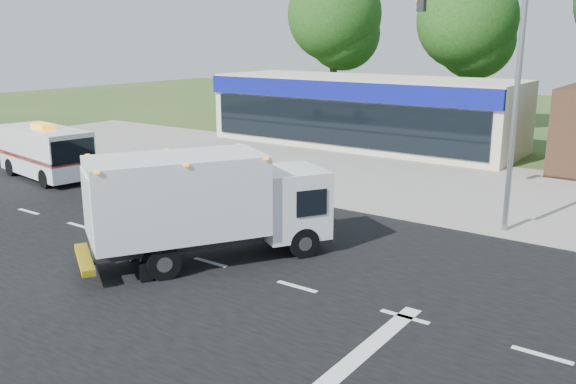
# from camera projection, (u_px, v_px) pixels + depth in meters

# --- Properties ---
(ground) EXTENTS (120.00, 120.00, 0.00)m
(ground) POSITION_uv_depth(u_px,v_px,m) (297.00, 287.00, 15.64)
(ground) COLOR #385123
(ground) RESTS_ON ground
(road_asphalt) EXTENTS (60.00, 14.00, 0.02)m
(road_asphalt) POSITION_uv_depth(u_px,v_px,m) (297.00, 287.00, 15.64)
(road_asphalt) COLOR black
(road_asphalt) RESTS_ON ground
(sidewalk) EXTENTS (60.00, 2.40, 0.12)m
(sidewalk) POSITION_uv_depth(u_px,v_px,m) (425.00, 212.00, 22.10)
(sidewalk) COLOR gray
(sidewalk) RESTS_ON ground
(parking_apron) EXTENTS (60.00, 9.00, 0.02)m
(parking_apron) POSITION_uv_depth(u_px,v_px,m) (478.00, 184.00, 26.69)
(parking_apron) COLOR gray
(parking_apron) RESTS_ON ground
(lane_markings) EXTENTS (55.20, 7.00, 0.01)m
(lane_markings) POSITION_uv_depth(u_px,v_px,m) (312.00, 320.00, 13.81)
(lane_markings) COLOR silver
(lane_markings) RESTS_ON road_asphalt
(ems_box_truck) EXTENTS (5.51, 7.14, 3.12)m
(ems_box_truck) POSITION_uv_depth(u_px,v_px,m) (205.00, 200.00, 17.10)
(ems_box_truck) COLOR black
(ems_box_truck) RESTS_ON ground
(emergency_worker) EXTENTS (0.72, 0.67, 1.76)m
(emergency_worker) POSITION_uv_depth(u_px,v_px,m) (135.00, 232.00, 17.28)
(emergency_worker) COLOR tan
(emergency_worker) RESTS_ON ground
(ambulance_van) EXTENTS (5.55, 2.80, 2.50)m
(ambulance_van) POSITION_uv_depth(u_px,v_px,m) (47.00, 151.00, 27.32)
(ambulance_van) COLOR white
(ambulance_van) RESTS_ON ground
(retail_strip_mall) EXTENTS (18.00, 6.20, 4.00)m
(retail_strip_mall) POSITION_uv_depth(u_px,v_px,m) (363.00, 111.00, 35.94)
(retail_strip_mall) COLOR beige
(retail_strip_mall) RESTS_ON ground
(traffic_signal_pole) EXTENTS (3.51, 0.25, 8.00)m
(traffic_signal_pole) POSITION_uv_depth(u_px,v_px,m) (497.00, 80.00, 19.11)
(traffic_signal_pole) COLOR gray
(traffic_signal_pole) RESTS_ON ground
(background_trees) EXTENTS (36.77, 7.39, 12.10)m
(background_trees) POSITION_uv_depth(u_px,v_px,m) (552.00, 18.00, 36.54)
(background_trees) COLOR #332114
(background_trees) RESTS_ON ground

